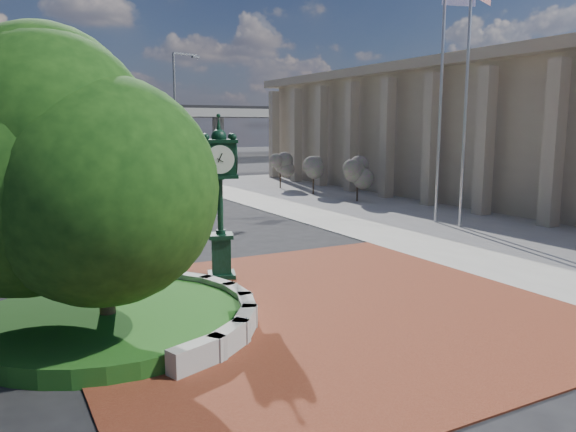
{
  "coord_description": "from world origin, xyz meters",
  "views": [
    {
      "loc": [
        -7.2,
        -12.82,
        4.65
      ],
      "look_at": [
        0.5,
        1.5,
        2.02
      ],
      "focal_mm": 35.0,
      "sensor_mm": 36.0,
      "label": 1
    }
  ],
  "objects_px": {
    "parked_car": "(123,168)",
    "street_lamp_far": "(38,119)",
    "post_clock": "(220,191)",
    "flagpole_a": "(466,97)",
    "flagpole_b": "(441,97)",
    "street_lamp_near": "(178,111)"
  },
  "relations": [
    {
      "from": "street_lamp_near",
      "to": "post_clock",
      "type": "bearing_deg",
      "value": -104.47
    },
    {
      "from": "parked_car",
      "to": "street_lamp_far",
      "type": "xyz_separation_m",
      "value": [
        -6.78,
        0.46,
        4.37
      ]
    },
    {
      "from": "post_clock",
      "to": "street_lamp_far",
      "type": "relative_size",
      "value": 0.56
    },
    {
      "from": "flagpole_b",
      "to": "street_lamp_far",
      "type": "bearing_deg",
      "value": 114.51
    },
    {
      "from": "post_clock",
      "to": "flagpole_a",
      "type": "relative_size",
      "value": 0.43
    },
    {
      "from": "flagpole_a",
      "to": "flagpole_b",
      "type": "bearing_deg",
      "value": 92.5
    },
    {
      "from": "flagpole_a",
      "to": "street_lamp_far",
      "type": "xyz_separation_m",
      "value": [
        -14.82,
        33.88,
        -0.71
      ]
    },
    {
      "from": "post_clock",
      "to": "parked_car",
      "type": "bearing_deg",
      "value": 82.44
    },
    {
      "from": "parked_car",
      "to": "street_lamp_far",
      "type": "height_order",
      "value": "street_lamp_far"
    },
    {
      "from": "post_clock",
      "to": "street_lamp_far",
      "type": "distance_m",
      "value": 36.9
    },
    {
      "from": "street_lamp_near",
      "to": "street_lamp_far",
      "type": "xyz_separation_m",
      "value": [
        -7.8,
        14.14,
        -0.43
      ]
    },
    {
      "from": "post_clock",
      "to": "street_lamp_near",
      "type": "relative_size",
      "value": 0.51
    },
    {
      "from": "flagpole_b",
      "to": "street_lamp_near",
      "type": "height_order",
      "value": "flagpole_b"
    },
    {
      "from": "post_clock",
      "to": "flagpole_b",
      "type": "xyz_separation_m",
      "value": [
        12.8,
        4.4,
        3.27
      ]
    },
    {
      "from": "parked_car",
      "to": "flagpole_b",
      "type": "xyz_separation_m",
      "value": [
        7.98,
        -31.91,
        5.17
      ]
    },
    {
      "from": "street_lamp_far",
      "to": "flagpole_b",
      "type": "bearing_deg",
      "value": -65.49
    },
    {
      "from": "flagpole_a",
      "to": "post_clock",
      "type": "bearing_deg",
      "value": -167.35
    },
    {
      "from": "parked_car",
      "to": "flagpole_a",
      "type": "height_order",
      "value": "flagpole_a"
    },
    {
      "from": "post_clock",
      "to": "flagpole_a",
      "type": "bearing_deg",
      "value": 12.65
    },
    {
      "from": "post_clock",
      "to": "street_lamp_far",
      "type": "height_order",
      "value": "street_lamp_far"
    },
    {
      "from": "flagpole_b",
      "to": "flagpole_a",
      "type": "bearing_deg",
      "value": -87.5
    },
    {
      "from": "flagpole_a",
      "to": "parked_car",
      "type": "bearing_deg",
      "value": 103.53
    }
  ]
}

